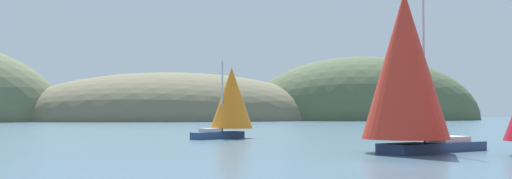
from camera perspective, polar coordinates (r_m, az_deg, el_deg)
The scene contains 5 objects.
ground_plane at distance 29.23m, azimuth 13.48°, elevation -7.17°, with size 360.00×360.00×0.00m, color #426075.
headland_right at distance 176.81m, azimuth 10.30°, elevation -2.85°, with size 70.87×44.00×36.72m, color #4C5B3D.
headland_center at distance 161.86m, azimuth -7.72°, elevation -2.95°, with size 87.95×44.00×25.69m, color #6B664C.
sailboat_orange_sail at distance 57.80m, azimuth -2.41°, elevation -1.00°, with size 7.12×5.89×7.42m.
sailboat_scarlet_sail at distance 38.63m, azimuth 14.10°, elevation 1.97°, with size 10.10×6.92×11.31m.
Camera 1 is at (-13.54, -25.77, 2.65)m, focal length 42.10 mm.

